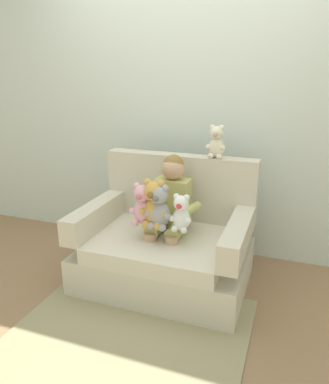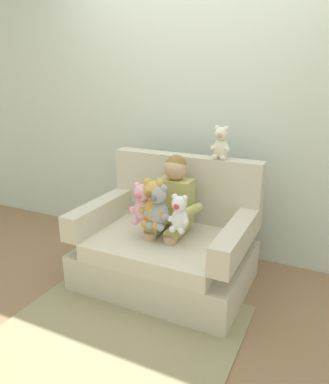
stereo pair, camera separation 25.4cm
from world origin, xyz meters
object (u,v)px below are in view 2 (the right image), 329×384
(plush_honey, at_px, (154,205))
(plush_cream_on_backrest, at_px, (221,144))
(plush_grey, at_px, (158,208))
(plush_white, at_px, (179,214))
(armchair, at_px, (168,245))
(seated_child, at_px, (171,205))
(plush_pink, at_px, (143,205))

(plush_honey, bearing_deg, plush_cream_on_backrest, 53.21)
(plush_cream_on_backrest, bearing_deg, plush_grey, -108.12)
(plush_honey, xyz_separation_m, plush_white, (0.20, -0.00, -0.04))
(armchair, relative_size, plush_white, 4.64)
(armchair, relative_size, seated_child, 1.50)
(armchair, xyz_separation_m, plush_white, (0.17, -0.17, 0.34))
(seated_child, relative_size, plush_white, 3.09)
(plush_pink, bearing_deg, plush_grey, -21.01)
(plush_cream_on_backrest, bearing_deg, plush_pink, -119.68)
(seated_child, bearing_deg, plush_white, -48.32)
(seated_child, distance_m, plush_white, 0.24)
(seated_child, height_order, plush_pink, seated_child)
(plush_honey, bearing_deg, plush_pink, 171.76)
(seated_child, bearing_deg, armchair, -127.40)
(plush_pink, relative_size, plush_grey, 0.96)
(seated_child, bearing_deg, plush_grey, -88.67)
(seated_child, distance_m, plush_honey, 0.20)
(seated_child, height_order, plush_white, seated_child)
(plush_honey, height_order, plush_pink, plush_honey)
(plush_honey, relative_size, plush_cream_on_backrest, 1.38)
(plush_pink, xyz_separation_m, plush_cream_on_backrest, (0.41, 0.48, 0.39))
(plush_grey, bearing_deg, plush_cream_on_backrest, 61.39)
(plush_pink, bearing_deg, plush_honey, -16.91)
(seated_child, relative_size, plush_pink, 2.66)
(plush_grey, bearing_deg, seated_child, 87.58)
(plush_pink, height_order, plush_grey, plush_grey)
(plush_pink, distance_m, plush_grey, 0.14)
(seated_child, relative_size, plush_grey, 2.55)
(armchair, bearing_deg, plush_cream_on_backrest, 48.12)
(plush_white, bearing_deg, plush_pink, 160.89)
(plush_cream_on_backrest, bearing_deg, plush_white, -92.75)
(plush_honey, distance_m, plush_pink, 0.10)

